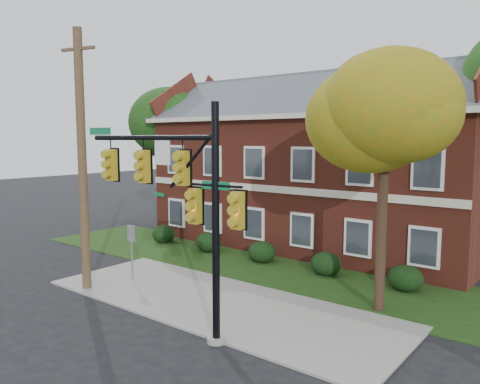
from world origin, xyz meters
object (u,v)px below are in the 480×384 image
Objects in this scene: tree_left_rear at (180,129)px; tree_far_rear at (392,96)px; hedge_far_left at (164,234)px; traffic_signal at (182,193)px; hedge_right at (326,264)px; hedge_left at (209,242)px; apartment_building at (316,157)px; hedge_center at (262,252)px; hedge_far_right at (405,278)px; tree_near_right at (390,119)px; utility_pole at (82,161)px; sign_post at (132,244)px.

tree_far_rear reaches higher than tree_left_rear.
hedge_far_left is 0.20× the size of traffic_signal.
hedge_left is at bearing 180.00° from hedge_right.
apartment_building is 2.12× the size of tree_left_rear.
hedge_center and hedge_far_right have the same top height.
hedge_left is 16.25m from tree_far_rear.
utility_pole reaches higher than tree_near_right.
tree_left_rear is at bearing 166.11° from hedge_far_right.
apartment_building is at bearing 131.77° from tree_near_right.
apartment_building is 9.82m from hedge_far_left.
apartment_building is 2.66× the size of traffic_signal.
traffic_signal is at bearing -39.90° from hedge_far_left.
utility_pole is (-4.48, -20.79, -3.66)m from tree_far_rear.
hedge_center is 9.53m from utility_pole.
hedge_left and hedge_far_right have the same top height.
sign_post is at bearing -148.15° from hedge_far_right.
sign_post is at bearing -162.47° from tree_near_right.
traffic_signal is (9.93, -8.31, 3.87)m from hedge_far_left.
apartment_building is at bearing -99.71° from tree_far_rear.
hedge_center is 15.57m from tree_far_rear.
tree_left_rear is at bearing 105.13° from utility_pole.
hedge_right is 7.72m from tree_near_right.
traffic_signal is (1.59, -21.40, -4.45)m from tree_far_rear.
traffic_signal is 0.69× the size of utility_pole.
tree_left_rear reaches higher than sign_post.
utility_pole is (6.59, -11.84, -1.49)m from tree_left_rear.
sign_post is at bearing -135.49° from hedge_right.
hedge_center is at bearing -90.00° from apartment_building.
hedge_far_left is 0.16× the size of tree_left_rear.
tree_left_rear is at bearing 130.70° from traffic_signal.
tree_left_rear is 17.90m from traffic_signal.
utility_pole is (0.36, -7.70, 4.66)m from hedge_left.
tree_left_rear is at bearing 157.64° from tree_near_right.
tree_far_rear is at bearing 69.71° from hedge_left.
tree_far_rear is at bearing 56.47° from sign_post.
tree_far_rear is (4.84, 13.09, 8.32)m from hedge_left.
hedge_right is 0.14× the size of utility_pole.
traffic_signal reaches higher than hedge_far_right.
hedge_right is 0.20× the size of traffic_signal.
traffic_signal is (2.93, -8.31, 3.87)m from hedge_center.
sign_post is at bearing -52.78° from hedge_far_left.
hedge_center is 0.58× the size of sign_post.
traffic_signal is at bearing -45.83° from sign_post.
traffic_signal is 6.16m from utility_pole.
hedge_far_right is 0.14× the size of utility_pole.
hedge_far_left is 9.79m from utility_pole.
utility_pole is (3.86, -7.70, 4.66)m from hedge_far_left.
hedge_far_right is at bearing 0.00° from hedge_right.
utility_pole is at bearing -103.63° from apartment_building.
tree_left_rear is at bearing -141.03° from tree_far_rear.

